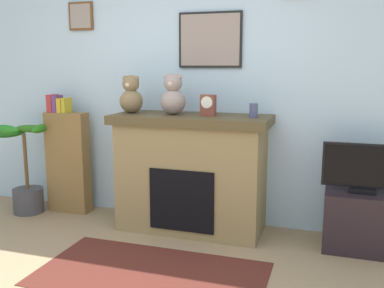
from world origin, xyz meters
The scene contains 11 objects.
back_wall centered at (0.00, 2.00, 1.31)m, with size 5.20×0.15×2.60m.
fireplace centered at (0.08, 1.66, 0.54)m, with size 1.42×0.62×1.07m.
bookshelf centered at (-1.29, 1.74, 0.55)m, with size 0.44×0.16×1.21m.
potted_plant centered at (-1.68, 1.57, 0.37)m, with size 0.57×0.53×0.94m.
tv_stand centered at (1.54, 1.64, 0.25)m, with size 0.57×0.40×0.49m, color black.
television centered at (1.54, 1.64, 0.69)m, with size 0.64×0.14×0.40m.
area_rug centered at (0.08, 0.70, 0.00)m, with size 1.67×0.91×0.01m, color #50211A.
candle_jar centered at (0.64, 1.64, 1.13)m, with size 0.07×0.07×0.12m, color #4C517A.
mantel_clock centered at (0.24, 1.64, 1.16)m, with size 0.13×0.10×0.18m.
teddy_bear_tan centered at (-0.50, 1.64, 1.22)m, with size 0.22×0.22×0.35m.
teddy_bear_grey centered at (-0.09, 1.64, 1.23)m, with size 0.23×0.23×0.37m.
Camera 1 is at (1.29, -2.03, 1.51)m, focal length 40.82 mm.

